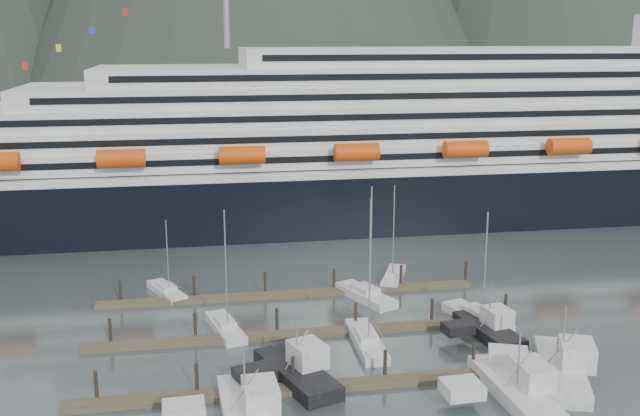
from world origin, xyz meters
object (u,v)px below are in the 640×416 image
(sailboat_f, at_px, (365,296))
(trawler_a, at_px, (243,413))
(trawler_b, at_px, (296,372))
(trawler_c, at_px, (515,390))
(sailboat_d, at_px, (366,341))
(sailboat_h, at_px, (477,318))
(trawler_d, at_px, (560,368))
(cruise_ship, at_px, (451,150))
(sailboat_b, at_px, (225,328))
(sailboat_g, at_px, (393,277))
(sailboat_e, at_px, (167,292))
(trawler_e, at_px, (488,329))

(sailboat_f, relative_size, trawler_a, 1.11)
(trawler_b, relative_size, trawler_c, 0.86)
(sailboat_d, height_order, sailboat_h, sailboat_d)
(trawler_b, bearing_deg, trawler_d, -117.65)
(cruise_ship, distance_m, trawler_d, 68.46)
(cruise_ship, distance_m, trawler_b, 74.02)
(sailboat_d, height_order, trawler_a, sailboat_d)
(sailboat_d, height_order, trawler_c, sailboat_d)
(cruise_ship, bearing_deg, trawler_b, -120.93)
(sailboat_h, xyz_separation_m, trawler_c, (-3.64, -18.58, 0.48))
(sailboat_b, height_order, trawler_a, sailboat_b)
(sailboat_h, bearing_deg, trawler_b, 100.02)
(trawler_b, bearing_deg, cruise_ship, -50.37)
(sailboat_f, bearing_deg, sailboat_b, 89.83)
(sailboat_f, bearing_deg, trawler_d, -174.19)
(sailboat_b, relative_size, trawler_c, 1.03)
(trawler_c, bearing_deg, sailboat_f, 12.33)
(trawler_d, bearing_deg, sailboat_b, 82.01)
(sailboat_f, xyz_separation_m, trawler_a, (-17.43, -28.24, 0.49))
(cruise_ship, height_order, trawler_d, cruise_ship)
(trawler_a, bearing_deg, sailboat_b, -0.78)
(trawler_c, distance_m, trawler_d, 7.10)
(cruise_ship, xyz_separation_m, trawler_b, (-37.62, -62.78, -11.08))
(sailboat_f, relative_size, sailboat_g, 1.11)
(sailboat_b, xyz_separation_m, trawler_c, (25.33, -20.71, 0.49))
(sailboat_f, bearing_deg, trawler_c, 171.74)
(trawler_c, bearing_deg, sailboat_g, 0.73)
(trawler_d, bearing_deg, sailboat_g, 34.99)
(sailboat_e, relative_size, trawler_d, 0.75)
(sailboat_f, relative_size, trawler_c, 1.06)
(sailboat_d, distance_m, sailboat_e, 29.48)
(sailboat_b, height_order, trawler_c, sailboat_b)
(sailboat_e, xyz_separation_m, trawler_a, (7.33, -34.35, 0.56))
(trawler_e, bearing_deg, cruise_ship, -25.00)
(sailboat_h, xyz_separation_m, trawler_e, (-0.44, -4.28, 0.42))
(sailboat_d, distance_m, sailboat_f, 14.35)
(cruise_ship, distance_m, sailboat_f, 50.37)
(sailboat_e, bearing_deg, sailboat_f, -127.15)
(sailboat_f, height_order, trawler_d, sailboat_f)
(sailboat_g, xyz_separation_m, sailboat_h, (5.51, -16.42, 0.03))
(sailboat_d, distance_m, trawler_b, 11.21)
(sailboat_d, bearing_deg, trawler_e, -88.89)
(sailboat_f, height_order, sailboat_g, sailboat_f)
(cruise_ship, bearing_deg, sailboat_g, -120.05)
(sailboat_b, bearing_deg, sailboat_g, -71.54)
(sailboat_e, height_order, sailboat_g, sailboat_g)
(sailboat_b, xyz_separation_m, trawler_a, (0.50, -20.71, 0.52))
(sailboat_e, xyz_separation_m, trawler_b, (12.88, -27.18, 0.57))
(sailboat_b, distance_m, sailboat_d, 16.09)
(trawler_b, bearing_deg, trawler_c, -129.85)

